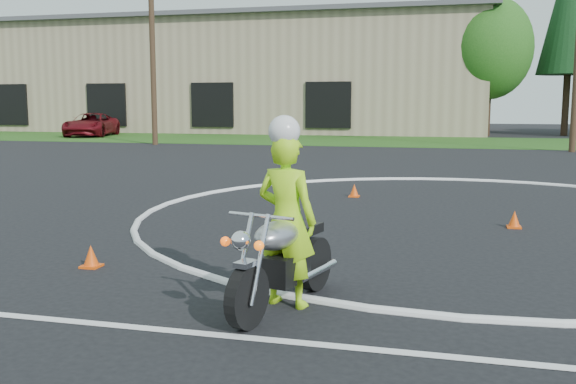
# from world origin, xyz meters

# --- Properties ---
(ground) EXTENTS (120.00, 120.00, 0.00)m
(ground) POSITION_xyz_m (0.00, 0.00, 0.00)
(ground) COLOR black
(ground) RESTS_ON ground
(grass_strip) EXTENTS (120.00, 10.00, 0.02)m
(grass_strip) POSITION_xyz_m (0.00, 27.00, 0.01)
(grass_strip) COLOR #1E4714
(grass_strip) RESTS_ON ground
(course_markings) EXTENTS (19.05, 19.05, 0.12)m
(course_markings) POSITION_xyz_m (2.17, 4.35, 0.01)
(course_markings) COLOR silver
(course_markings) RESTS_ON ground
(primary_motorcycle) EXTENTS (0.90, 2.05, 1.10)m
(primary_motorcycle) POSITION_xyz_m (-1.85, -3.08, 0.53)
(primary_motorcycle) COLOR black
(primary_motorcycle) RESTS_ON ground
(rider_primary_grp) EXTENTS (0.76, 0.60, 2.04)m
(rider_primary_grp) POSITION_xyz_m (-1.84, -2.94, 0.98)
(rider_primary_grp) COLOR #A6E918
(rider_primary_grp) RESTS_ON ground
(pickup_grp) EXTENTS (3.67, 5.78, 1.48)m
(pickup_grp) POSITION_xyz_m (-22.62, 27.52, 0.74)
(pickup_grp) COLOR #5F0A12
(pickup_grp) RESTS_ON ground
(warehouse) EXTENTS (41.00, 17.00, 8.30)m
(warehouse) POSITION_xyz_m (-18.00, 39.99, 4.16)
(warehouse) COLOR tan
(warehouse) RESTS_ON ground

